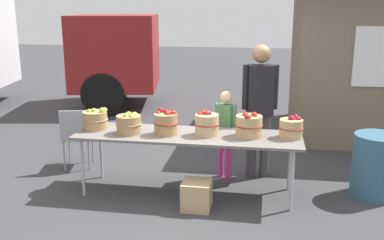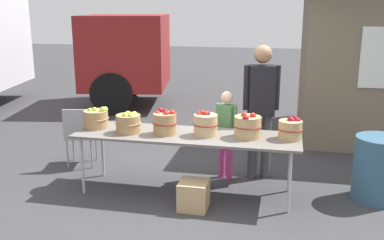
# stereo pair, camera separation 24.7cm
# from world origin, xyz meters

# --- Properties ---
(ground_plane) EXTENTS (40.00, 40.00, 0.00)m
(ground_plane) POSITION_xyz_m (0.00, 0.00, 0.00)
(ground_plane) COLOR #38383A
(market_table) EXTENTS (2.70, 0.76, 0.75)m
(market_table) POSITION_xyz_m (0.00, 0.00, 0.71)
(market_table) COLOR slate
(market_table) RESTS_ON ground
(apple_basket_green_0) EXTENTS (0.32, 0.32, 0.28)m
(apple_basket_green_0) POSITION_xyz_m (-1.18, 0.05, 0.87)
(apple_basket_green_0) COLOR #A87F51
(apple_basket_green_0) RESTS_ON market_table
(apple_basket_green_1) EXTENTS (0.31, 0.31, 0.27)m
(apple_basket_green_1) POSITION_xyz_m (-0.70, -0.08, 0.87)
(apple_basket_green_1) COLOR #A87F51
(apple_basket_green_1) RESTS_ON market_table
(apple_basket_red_0) EXTENTS (0.30, 0.30, 0.31)m
(apple_basket_red_0) POSITION_xyz_m (-0.26, -0.04, 0.89)
(apple_basket_red_0) COLOR #A87F51
(apple_basket_red_0) RESTS_ON market_table
(apple_basket_red_1) EXTENTS (0.30, 0.30, 0.30)m
(apple_basket_red_1) POSITION_xyz_m (0.23, 0.01, 0.89)
(apple_basket_red_1) COLOR tan
(apple_basket_red_1) RESTS_ON market_table
(apple_basket_red_2) EXTENTS (0.33, 0.33, 0.30)m
(apple_basket_red_2) POSITION_xyz_m (0.72, 0.02, 0.88)
(apple_basket_red_2) COLOR tan
(apple_basket_red_2) RESTS_ON market_table
(apple_basket_red_3) EXTENTS (0.29, 0.29, 0.27)m
(apple_basket_red_3) POSITION_xyz_m (1.21, 0.06, 0.87)
(apple_basket_red_3) COLOR tan
(apple_basket_red_3) RESTS_ON market_table
(vendor_adult) EXTENTS (0.46, 0.29, 1.77)m
(vendor_adult) POSITION_xyz_m (0.83, 0.70, 1.04)
(vendor_adult) COLOR #3F3F3F
(vendor_adult) RESTS_ON ground
(child_customer) EXTENTS (0.29, 0.23, 1.18)m
(child_customer) POSITION_xyz_m (0.40, 0.57, 0.69)
(child_customer) COLOR #CC3F8C
(child_customer) RESTS_ON ground
(folding_chair) EXTENTS (0.48, 0.48, 0.86)m
(folding_chair) POSITION_xyz_m (-1.69, 0.60, 0.51)
(folding_chair) COLOR #99999E
(folding_chair) RESTS_ON ground
(trash_barrel) EXTENTS (0.57, 0.57, 0.77)m
(trash_barrel) POSITION_xyz_m (2.25, 0.30, 0.38)
(trash_barrel) COLOR #335972
(trash_barrel) RESTS_ON ground
(produce_crate) EXTENTS (0.32, 0.32, 0.32)m
(produce_crate) POSITION_xyz_m (0.18, -0.42, 0.16)
(produce_crate) COLOR tan
(produce_crate) RESTS_ON ground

